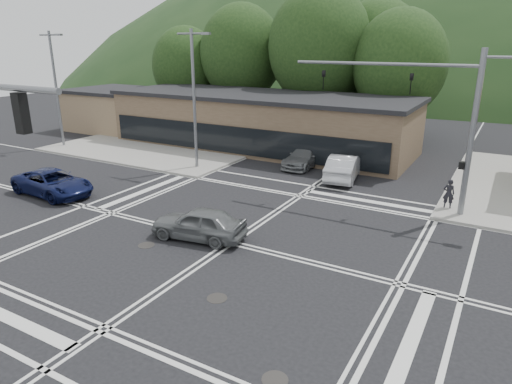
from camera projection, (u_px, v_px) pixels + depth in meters
The scene contains 19 objects.
ground at pixel (231, 243), 19.66m from camera, with size 120.00×120.00×0.00m, color black.
sidewalk_nw at pixel (178, 141), 39.04m from camera, with size 16.00×16.00×0.15m, color gray.
commercial_row at pixel (261, 122), 36.80m from camera, with size 24.00×8.00×4.00m, color brown.
commercial_nw at pixel (117, 111), 44.37m from camera, with size 8.00×7.00×3.60m, color #846B4F.
hill_north at pixel (466, 83), 93.90m from camera, with size 252.00×126.00×140.00m, color #1D3719.
tree_n_a at pixel (242, 53), 43.77m from camera, with size 8.00×8.00×11.75m.
tree_n_b at pixel (320, 46), 39.81m from camera, with size 9.00×9.00×12.98m.
tree_n_c at pixel (400, 64), 36.94m from camera, with size 7.60×7.60×10.87m.
tree_n_d at pixel (186, 66), 46.17m from camera, with size 6.80×6.80×9.76m.
tree_n_e at pixel (377, 54), 41.44m from camera, with size 8.40×8.40×11.98m.
streetlight_nw at pixel (195, 93), 29.45m from camera, with size 2.50×0.25×9.00m.
streetlight_w at pixel (56, 84), 35.78m from camera, with size 2.50×0.25×9.00m.
signal_mast_ne at pixel (446, 112), 21.57m from camera, with size 11.65×0.30×8.00m.
car_blue_west at pixel (53, 183), 25.56m from camera, with size 2.35×5.09×1.41m, color #0E143E.
car_grey_center at pixel (199, 223), 19.87m from camera, with size 1.69×4.20×1.43m, color slate.
car_queue_a at pixel (344, 167), 28.47m from camera, with size 1.68×4.81×1.58m, color #B5B7BD.
car_queue_b at pixel (383, 156), 31.53m from camera, with size 1.62×4.03×1.37m, color silver.
car_northbound at pixel (305, 157), 31.41m from camera, with size 1.86×4.57×1.33m, color slate.
pedestrian at pixel (449, 194), 23.13m from camera, with size 0.55×0.36×1.52m, color black.
Camera 1 is at (9.82, -15.08, 8.29)m, focal length 32.00 mm.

